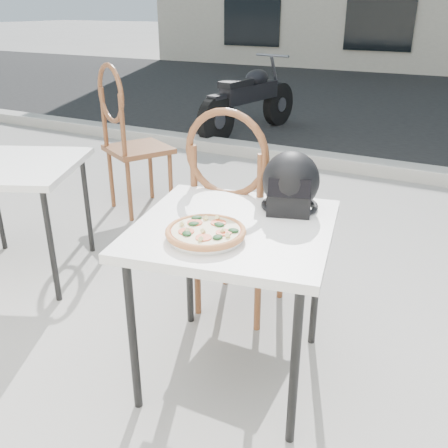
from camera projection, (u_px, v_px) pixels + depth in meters
The scene contains 11 objects.
ground at pixel (227, 333), 2.53m from camera, with size 80.00×80.00×0.00m, color gray.
street_asphalt at pixel (424, 105), 8.19m from camera, with size 30.00×8.00×0.00m, color black.
curb at pixel (367, 166), 4.93m from camera, with size 30.00×0.25×0.12m, color #9E9C94.
cafe_table_main at pixel (233, 239), 2.00m from camera, with size 0.90×0.90×0.73m.
plate at pixel (206, 236), 1.85m from camera, with size 0.32×0.32×0.02m.
pizza at pixel (206, 231), 1.84m from camera, with size 0.33×0.33×0.04m.
helmet at pixel (291, 184), 2.08m from camera, with size 0.30×0.31×0.25m.
cafe_chair_main at pixel (235, 205), 2.45m from camera, with size 0.44×0.44×1.11m.
cafe_table_side at pixel (12, 174), 2.85m from camera, with size 0.97×0.97×0.70m.
cafe_chair_side at pixel (127, 132), 3.77m from camera, with size 0.60×0.60×1.15m.
motorcycle at pixel (250, 101), 6.24m from camera, with size 0.57×1.87×0.94m.
Camera 1 is at (0.96, -1.85, 1.53)m, focal length 40.00 mm.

